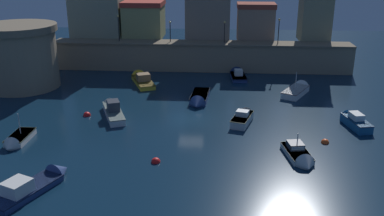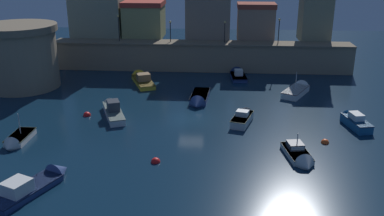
{
  "view_description": "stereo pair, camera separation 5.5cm",
  "coord_description": "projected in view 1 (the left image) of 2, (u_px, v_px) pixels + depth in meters",
  "views": [
    {
      "loc": [
        2.93,
        -40.72,
        15.99
      ],
      "look_at": [
        0.0,
        1.51,
        0.66
      ],
      "focal_mm": 40.59,
      "sensor_mm": 36.0,
      "label": 1
    },
    {
      "loc": [
        2.99,
        -40.71,
        15.99
      ],
      "look_at": [
        0.0,
        1.51,
        0.66
      ],
      "focal_mm": 40.59,
      "sensor_mm": 36.0,
      "label": 2
    }
  ],
  "objects": [
    {
      "name": "moored_boat_7",
      "position": [
        298.0,
        89.0,
        51.93
      ],
      "size": [
        4.45,
        6.19,
        3.35
      ],
      "rotation": [
        0.0,
        0.0,
        1.08
      ],
      "color": "white",
      "rests_on": "ground"
    },
    {
      "name": "mooring_buoy_2",
      "position": [
        87.0,
        116.0,
        44.79
      ],
      "size": [
        0.79,
        0.79,
        0.79
      ],
      "primitive_type": "sphere",
      "color": "red",
      "rests_on": "ground"
    },
    {
      "name": "quay_lamp_3",
      "position": [
        279.0,
        27.0,
        59.46
      ],
      "size": [
        0.32,
        0.32,
        3.43
      ],
      "color": "black",
      "rests_on": "quay_wall"
    },
    {
      "name": "moored_boat_0",
      "position": [
        244.0,
        117.0,
        43.15
      ],
      "size": [
        2.73,
        4.98,
        1.62
      ],
      "rotation": [
        0.0,
        0.0,
        1.29
      ],
      "color": "silver",
      "rests_on": "ground"
    },
    {
      "name": "quay_lamp_2",
      "position": [
        225.0,
        28.0,
        60.03
      ],
      "size": [
        0.32,
        0.32,
        3.0
      ],
      "color": "black",
      "rests_on": "quay_wall"
    },
    {
      "name": "mooring_buoy_1",
      "position": [
        325.0,
        143.0,
        38.43
      ],
      "size": [
        0.72,
        0.72,
        0.72
      ],
      "primitive_type": "sphere",
      "color": "#EA4C19",
      "rests_on": "ground"
    },
    {
      "name": "moored_boat_1",
      "position": [
        300.0,
        157.0,
        35.11
      ],
      "size": [
        2.44,
        4.94,
        2.54
      ],
      "rotation": [
        0.0,
        0.0,
        -1.4
      ],
      "color": "silver",
      "rests_on": "ground"
    },
    {
      "name": "moored_boat_4",
      "position": [
        112.0,
        109.0,
        45.15
      ],
      "size": [
        4.1,
        7.38,
        2.08
      ],
      "rotation": [
        0.0,
        0.0,
        1.95
      ],
      "color": "white",
      "rests_on": "ground"
    },
    {
      "name": "fortress_tower",
      "position": [
        20.0,
        56.0,
        52.92
      ],
      "size": [
        9.37,
        9.37,
        7.77
      ],
      "color": "gray",
      "rests_on": "ground"
    },
    {
      "name": "quay_lamp_0",
      "position": [
        118.0,
        24.0,
        60.86
      ],
      "size": [
        0.32,
        0.32,
        3.69
      ],
      "color": "black",
      "rests_on": "quay_wall"
    },
    {
      "name": "moored_boat_3",
      "position": [
        353.0,
        120.0,
        42.24
      ],
      "size": [
        2.4,
        5.14,
        1.65
      ],
      "rotation": [
        0.0,
        0.0,
        1.78
      ],
      "color": "#195689",
      "rests_on": "ground"
    },
    {
      "name": "ground_plane",
      "position": [
        191.0,
        119.0,
        43.83
      ],
      "size": [
        108.23,
        108.23,
        0.0
      ],
      "primitive_type": "plane",
      "color": "#0C2338"
    },
    {
      "name": "quay_lamp_1",
      "position": [
        170.0,
        28.0,
        60.53
      ],
      "size": [
        0.32,
        0.32,
        2.93
      ],
      "color": "black",
      "rests_on": "quay_wall"
    },
    {
      "name": "mooring_buoy_0",
      "position": [
        156.0,
        162.0,
        34.91
      ],
      "size": [
        0.75,
        0.75,
        0.75
      ],
      "primitive_type": "sphere",
      "color": "red",
      "rests_on": "ground"
    },
    {
      "name": "moored_boat_8",
      "position": [
        38.0,
        183.0,
        31.05
      ],
      "size": [
        4.33,
        6.9,
        2.03
      ],
      "rotation": [
        0.0,
        0.0,
        1.16
      ],
      "color": "navy",
      "rests_on": "ground"
    },
    {
      "name": "moored_boat_2",
      "position": [
        237.0,
        74.0,
        58.63
      ],
      "size": [
        2.29,
        5.51,
        1.92
      ],
      "rotation": [
        0.0,
        0.0,
        1.66
      ],
      "color": "navy",
      "rests_on": "ground"
    },
    {
      "name": "old_town_backdrop",
      "position": [
        182.0,
        10.0,
        63.69
      ],
      "size": [
        38.01,
        6.01,
        9.54
      ],
      "color": "gray",
      "rests_on": "ground"
    },
    {
      "name": "moored_boat_6",
      "position": [
        16.0,
        141.0,
        38.07
      ],
      "size": [
        1.64,
        4.34,
        2.98
      ],
      "rotation": [
        0.0,
        0.0,
        -1.56
      ],
      "color": "silver",
      "rests_on": "ground"
    },
    {
      "name": "quay_wall",
      "position": [
        201.0,
        56.0,
        61.6
      ],
      "size": [
        41.89,
        3.55,
        3.95
      ],
      "color": "gray",
      "rests_on": "ground"
    },
    {
      "name": "moored_boat_9",
      "position": [
        199.0,
        99.0,
        48.56
      ],
      "size": [
        2.19,
        6.15,
        1.72
      ],
      "rotation": [
        0.0,
        0.0,
        -1.64
      ],
      "color": "navy",
      "rests_on": "ground"
    },
    {
      "name": "moored_boat_5",
      "position": [
        141.0,
        79.0,
        56.24
      ],
      "size": [
        4.49,
        7.49,
        2.06
      ],
      "rotation": [
        0.0,
        0.0,
        1.96
      ],
      "color": "gold",
      "rests_on": "ground"
    }
  ]
}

